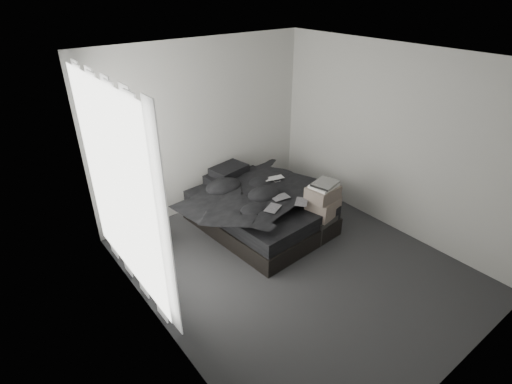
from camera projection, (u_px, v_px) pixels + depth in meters
floor at (294, 265)px, 5.21m from camera, size 3.60×4.20×0.01m
ceiling at (305, 59)px, 3.97m from camera, size 3.60×4.20×0.01m
wall_back at (203, 128)px, 6.04m from camera, size 3.60×0.01×2.60m
wall_front at (483, 269)px, 3.13m from camera, size 3.60×0.01×2.60m
wall_left at (154, 230)px, 3.62m from camera, size 0.01×4.20×2.60m
wall_right at (393, 141)px, 5.56m from camera, size 0.01×4.20×2.60m
window_left at (118, 188)px, 4.23m from camera, size 0.02×2.00×2.30m
curtain_left at (123, 192)px, 4.29m from camera, size 0.06×2.12×2.48m
bed at (260, 218)px, 5.98m from camera, size 1.60×2.03×0.26m
mattress at (260, 205)px, 5.87m from camera, size 1.54×1.97×0.21m
duvet at (262, 193)px, 5.73m from camera, size 1.54×1.75×0.23m
pillow_lower at (225, 178)px, 6.25m from camera, size 0.61×0.43×0.13m
pillow_upper at (229, 170)px, 6.22m from camera, size 0.60×0.47×0.12m
laptop at (275, 176)px, 5.95m from camera, size 0.35×0.27×0.02m
comic_a at (273, 203)px, 5.23m from camera, size 0.29×0.25×0.01m
comic_b at (281, 192)px, 5.49m from camera, size 0.26×0.19×0.01m
comic_c at (302, 197)px, 5.37m from camera, size 0.29×0.28×0.01m
side_stand at (150, 227)px, 5.40m from camera, size 0.44×0.44×0.68m
papers at (147, 204)px, 5.23m from camera, size 0.32×0.28×0.01m
floor_books at (144, 268)px, 5.04m from camera, size 0.20×0.25×0.15m
box_lower at (320, 225)px, 5.74m from camera, size 0.52×0.43×0.35m
box_mid at (323, 207)px, 5.60m from camera, size 0.50×0.43×0.26m
box_upper at (323, 193)px, 5.48m from camera, size 0.45×0.37×0.18m
art_book_white at (324, 186)px, 5.44m from camera, size 0.39×0.33×0.04m
art_book_snake at (325, 183)px, 5.42m from camera, size 0.40×0.35×0.03m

